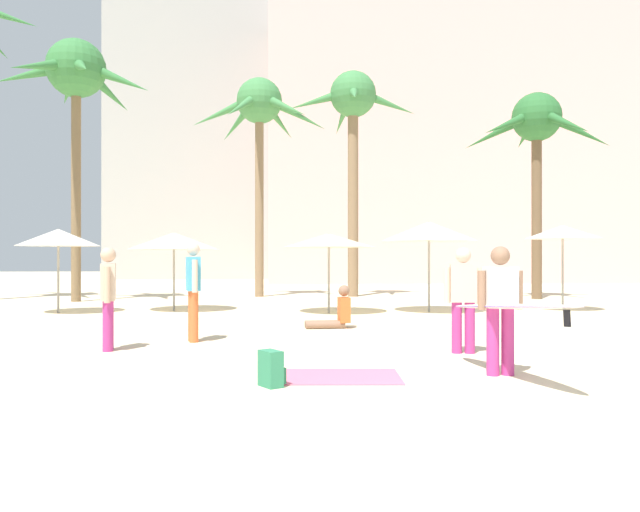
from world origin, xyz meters
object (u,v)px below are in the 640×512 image
(palm_tree_far_left, at_px, (536,129))
(cafe_umbrella_0, at_px, (563,232))
(person_mid_center, at_px, (463,296))
(person_mid_right, at_px, (193,287))
(backpack, at_px, (271,369))
(person_far_left, at_px, (108,294))
(cafe_umbrella_4, at_px, (429,231))
(cafe_umbrella_5, at_px, (329,240))
(cafe_umbrella_3, at_px, (174,241))
(person_mid_left, at_px, (504,305))
(palm_tree_left, at_px, (260,114))
(palm_tree_right, at_px, (76,79))
(palm_tree_center, at_px, (353,112))
(cafe_umbrella_1, at_px, (58,238))
(beach_towel, at_px, (338,377))
(person_far_right, at_px, (336,313))

(palm_tree_far_left, distance_m, cafe_umbrella_0, 6.27)
(person_mid_center, relative_size, person_mid_right, 0.93)
(backpack, bearing_deg, person_far_left, 100.78)
(cafe_umbrella_4, relative_size, cafe_umbrella_5, 1.05)
(cafe_umbrella_3, xyz_separation_m, person_mid_left, (5.68, -10.01, -1.05))
(palm_tree_left, bearing_deg, palm_tree_right, -160.52)
(palm_tree_center, distance_m, person_mid_left, 17.01)
(cafe_umbrella_0, relative_size, backpack, 5.70)
(cafe_umbrella_0, distance_m, cafe_umbrella_5, 6.63)
(cafe_umbrella_4, bearing_deg, palm_tree_left, 124.41)
(backpack, bearing_deg, cafe_umbrella_1, 89.44)
(person_mid_left, height_order, person_mid_center, person_mid_center)
(palm_tree_right, height_order, cafe_umbrella_0, palm_tree_right)
(cafe_umbrella_4, relative_size, backpack, 6.18)
(palm_tree_far_left, height_order, cafe_umbrella_4, palm_tree_far_left)
(palm_tree_right, distance_m, person_mid_right, 13.25)
(beach_towel, relative_size, person_mid_left, 0.57)
(cafe_umbrella_1, bearing_deg, beach_towel, -54.78)
(palm_tree_right, relative_size, person_far_left, 5.34)
(palm_tree_right, height_order, backpack, palm_tree_right)
(beach_towel, height_order, backpack, backpack)
(cafe_umbrella_1, bearing_deg, cafe_umbrella_3, 10.09)
(cafe_umbrella_3, xyz_separation_m, person_mid_right, (1.37, -6.42, -0.98))
(palm_tree_right, distance_m, backpack, 17.30)
(cafe_umbrella_0, xyz_separation_m, person_far_right, (-6.76, -3.76, -1.89))
(palm_tree_center, height_order, cafe_umbrella_3, palm_tree_center)
(palm_tree_right, height_order, beach_towel, palm_tree_right)
(cafe_umbrella_4, height_order, beach_towel, cafe_umbrella_4)
(palm_tree_far_left, bearing_deg, cafe_umbrella_5, -147.36)
(cafe_umbrella_3, bearing_deg, person_mid_left, -60.42)
(cafe_umbrella_3, bearing_deg, person_far_right, -47.62)
(cafe_umbrella_1, relative_size, cafe_umbrella_5, 0.92)
(cafe_umbrella_3, distance_m, backpack, 10.86)
(cafe_umbrella_0, distance_m, cafe_umbrella_4, 3.87)
(cafe_umbrella_0, distance_m, backpack, 12.72)
(person_mid_right, bearing_deg, palm_tree_center, 56.54)
(person_far_right, bearing_deg, person_mid_center, 111.28)
(person_far_right, bearing_deg, palm_tree_right, -49.68)
(palm_tree_left, height_order, cafe_umbrella_1, palm_tree_left)
(cafe_umbrella_0, xyz_separation_m, person_mid_left, (-5.20, -9.27, -1.30))
(person_far_right, bearing_deg, cafe_umbrella_3, -51.09)
(person_mid_center, bearing_deg, palm_tree_left, 23.84)
(cafe_umbrella_4, xyz_separation_m, person_mid_center, (-1.25, -7.11, -1.30))
(palm_tree_right, xyz_separation_m, cafe_umbrella_3, (3.88, -3.84, -5.56))
(palm_tree_right, relative_size, beach_towel, 5.69)
(cafe_umbrella_0, distance_m, person_far_left, 12.69)
(person_mid_right, bearing_deg, palm_tree_right, 103.40)
(cafe_umbrella_0, bearing_deg, cafe_umbrella_5, -177.30)
(person_far_right, bearing_deg, cafe_umbrella_5, -95.88)
(cafe_umbrella_4, bearing_deg, backpack, -114.24)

